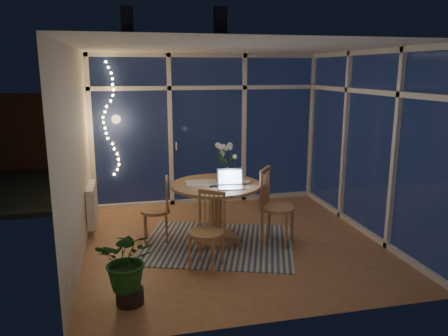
{
  "coord_description": "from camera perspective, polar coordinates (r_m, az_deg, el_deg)",
  "views": [
    {
      "loc": [
        -1.41,
        -5.5,
        2.32
      ],
      "look_at": [
        -0.1,
        0.25,
        1.0
      ],
      "focal_mm": 35.0,
      "sensor_mm": 36.0,
      "label": 1
    }
  ],
  "objects": [
    {
      "name": "floor",
      "position": [
        6.13,
        1.42,
        -9.59
      ],
      "size": [
        4.0,
        4.0,
        0.0
      ],
      "primitive_type": "plane",
      "color": "#8F5F3E",
      "rests_on": "ground"
    },
    {
      "name": "ceiling",
      "position": [
        5.68,
        1.57,
        15.48
      ],
      "size": [
        4.0,
        4.0,
        0.0
      ],
      "primitive_type": "plane",
      "color": "silver",
      "rests_on": "wall_back"
    },
    {
      "name": "wall_back",
      "position": [
        7.69,
        -2.2,
        5.03
      ],
      "size": [
        4.0,
        0.04,
        2.6
      ],
      "primitive_type": "cube",
      "color": "silver",
      "rests_on": "floor"
    },
    {
      "name": "wall_front",
      "position": [
        3.9,
        8.78,
        -2.63
      ],
      "size": [
        4.0,
        0.04,
        2.6
      ],
      "primitive_type": "cube",
      "color": "silver",
      "rests_on": "floor"
    },
    {
      "name": "wall_left",
      "position": [
        5.62,
        -18.68,
        1.53
      ],
      "size": [
        0.04,
        4.0,
        2.6
      ],
      "primitive_type": "cube",
      "color": "silver",
      "rests_on": "floor"
    },
    {
      "name": "wall_right",
      "position": [
        6.55,
        18.74,
        3.02
      ],
      "size": [
        0.04,
        4.0,
        2.6
      ],
      "primitive_type": "cube",
      "color": "silver",
      "rests_on": "floor"
    },
    {
      "name": "window_wall_back",
      "position": [
        7.66,
        -2.15,
        4.99
      ],
      "size": [
        4.0,
        0.1,
        2.6
      ],
      "primitive_type": "cube",
      "color": "silver",
      "rests_on": "floor"
    },
    {
      "name": "window_wall_right",
      "position": [
        6.53,
        18.44,
        3.02
      ],
      "size": [
        0.1,
        4.0,
        2.6
      ],
      "primitive_type": "cube",
      "color": "silver",
      "rests_on": "floor"
    },
    {
      "name": "radiator",
      "position": [
        6.7,
        -16.9,
        -4.56
      ],
      "size": [
        0.1,
        0.7,
        0.58
      ],
      "primitive_type": "cube",
      "color": "white",
      "rests_on": "wall_left"
    },
    {
      "name": "fairy_lights",
      "position": [
        7.42,
        -14.73,
        6.1
      ],
      "size": [
        0.24,
        0.1,
        1.85
      ],
      "primitive_type": null,
      "color": "#FFC366",
      "rests_on": "window_wall_back"
    },
    {
      "name": "garden_patio",
      "position": [
        10.93,
        -2.49,
        0.07
      ],
      "size": [
        12.0,
        6.0,
        0.1
      ],
      "primitive_type": "cube",
      "color": "black",
      "rests_on": "ground"
    },
    {
      "name": "garden_fence",
      "position": [
        11.18,
        -5.54,
        5.3
      ],
      "size": [
        11.0,
        0.08,
        1.8
      ],
      "primitive_type": "cube",
      "color": "#3C2516",
      "rests_on": "ground"
    },
    {
      "name": "neighbour_roof",
      "position": [
        14.1,
        -6.03,
        12.1
      ],
      "size": [
        7.0,
        3.0,
        2.2
      ],
      "primitive_type": "cube",
      "color": "#34373F",
      "rests_on": "ground"
    },
    {
      "name": "garden_shrubs",
      "position": [
        9.11,
        -8.75,
        0.66
      ],
      "size": [
        0.9,
        0.9,
        0.9
      ],
      "primitive_type": "sphere",
      "color": "black",
      "rests_on": "ground"
    },
    {
      "name": "rug",
      "position": [
        6.04,
        -0.82,
        -9.86
      ],
      "size": [
        2.43,
        2.18,
        0.01
      ],
      "primitive_type": "cube",
      "rotation": [
        0.0,
        0.0,
        -0.33
      ],
      "color": "beige",
      "rests_on": "floor"
    },
    {
      "name": "dining_table",
      "position": [
        5.99,
        -1.04,
        -5.91
      ],
      "size": [
        1.54,
        1.54,
        0.83
      ],
      "primitive_type": "cylinder",
      "rotation": [
        0.0,
        0.0,
        -0.33
      ],
      "color": "#A17548",
      "rests_on": "floor"
    },
    {
      "name": "chair_left",
      "position": [
        6.09,
        -8.95,
        -5.33
      ],
      "size": [
        0.46,
        0.46,
        0.91
      ],
      "primitive_type": "cube",
      "rotation": [
        0.0,
        0.0,
        -1.66
      ],
      "color": "#A17548",
      "rests_on": "floor"
    },
    {
      "name": "chair_right",
      "position": [
        5.95,
        7.05,
        -4.97
      ],
      "size": [
        0.68,
        0.68,
        1.06
      ],
      "primitive_type": "cube",
      "rotation": [
        0.0,
        0.0,
        0.96
      ],
      "color": "#A17548",
      "rests_on": "floor"
    },
    {
      "name": "chair_front",
      "position": [
        5.19,
        -2.33,
        -8.23
      ],
      "size": [
        0.6,
        0.6,
        0.94
      ],
      "primitive_type": "cube",
      "rotation": [
        0.0,
        0.0,
        -0.6
      ],
      "color": "#A17548",
      "rests_on": "floor"
    },
    {
      "name": "laptop",
      "position": [
        5.64,
        0.96,
        -1.38
      ],
      "size": [
        0.38,
        0.33,
        0.25
      ],
      "primitive_type": null,
      "rotation": [
        0.0,
        0.0,
        -0.11
      ],
      "color": "silver",
      "rests_on": "dining_table"
    },
    {
      "name": "flower_vase",
      "position": [
        6.12,
        0.46,
        -0.46
      ],
      "size": [
        0.26,
        0.26,
        0.21
      ],
      "primitive_type": "imported",
      "rotation": [
        0.0,
        0.0,
        -0.33
      ],
      "color": "silver",
      "rests_on": "dining_table"
    },
    {
      "name": "bowl",
      "position": [
        5.89,
        2.71,
        -1.85
      ],
      "size": [
        0.19,
        0.19,
        0.04
      ],
      "primitive_type": "imported",
      "rotation": [
        0.0,
        0.0,
        -0.33
      ],
      "color": "white",
      "rests_on": "dining_table"
    },
    {
      "name": "newspapers",
      "position": [
        5.89,
        -2.58,
        -1.99
      ],
      "size": [
        0.42,
        0.32,
        0.01
      ],
      "primitive_type": "cube",
      "rotation": [
        0.0,
        0.0,
        0.02
      ],
      "color": "white",
      "rests_on": "dining_table"
    },
    {
      "name": "phone",
      "position": [
        5.72,
        -1.29,
        -2.42
      ],
      "size": [
        0.12,
        0.06,
        0.01
      ],
      "primitive_type": "cube",
      "rotation": [
        0.0,
        0.0,
        -0.02
      ],
      "color": "black",
      "rests_on": "dining_table"
    },
    {
      "name": "potted_plant",
      "position": [
        4.57,
        -12.36,
        -12.74
      ],
      "size": [
        0.63,
        0.57,
        0.76
      ],
      "primitive_type": "imported",
      "rotation": [
        0.0,
        0.0,
        -0.21
      ],
      "color": "#1B4D1D",
      "rests_on": "floor"
    }
  ]
}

